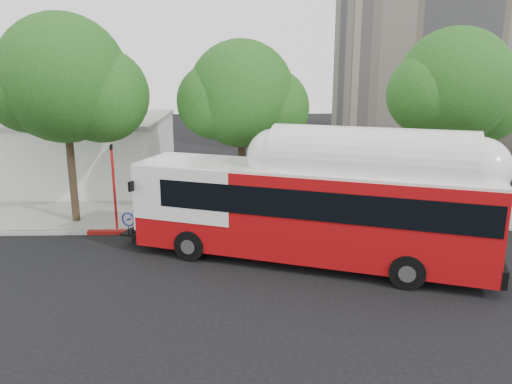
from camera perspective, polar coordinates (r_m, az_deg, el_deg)
ground at (r=19.27m, az=1.51°, el=-8.38°), size 120.00×120.00×0.00m
sidewalk at (r=25.35m, az=0.66°, el=-2.53°), size 60.00×5.00×0.15m
curb_strip at (r=22.88m, az=0.94°, el=-4.42°), size 60.00×0.30×0.15m
red_curb_segment at (r=22.94m, az=-6.59°, el=-4.46°), size 10.00×0.32×0.16m
street_tree_left at (r=24.47m, az=-20.00°, el=11.56°), size 6.67×5.80×9.74m
street_tree_mid at (r=23.84m, az=-0.70°, el=10.67°), size 5.75×5.00×8.62m
street_tree_right at (r=25.85m, az=22.56°, el=10.66°), size 6.21×5.40×9.18m
low_commercial_bldg at (r=34.67m, az=-23.78°, el=4.38°), size 16.20×10.20×4.25m
transit_bus at (r=19.09m, az=6.24°, el=-2.32°), size 14.40×7.34×4.27m
signal_pole at (r=23.28m, az=-15.91°, el=0.47°), size 0.11×0.38×4.04m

